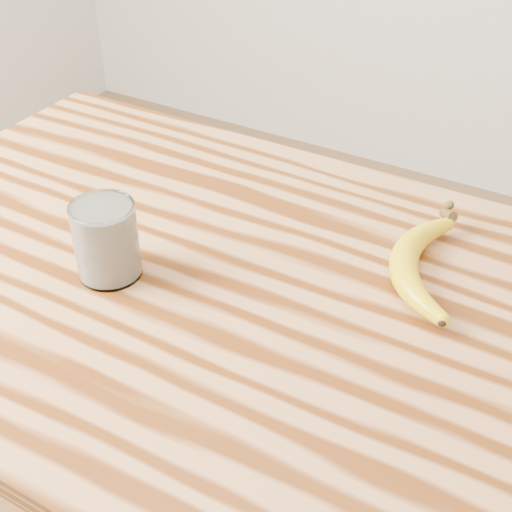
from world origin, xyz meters
The scene contains 3 objects.
table centered at (0.00, 0.00, 0.77)m, with size 1.20×0.80×0.90m.
smoothie_glass centered at (-0.13, -0.07, 0.96)m, with size 0.09×0.09×0.11m.
banana centered at (0.23, 0.14, 0.92)m, with size 0.12×0.34×0.04m, color gold, non-canonical shape.
Camera 1 is at (0.46, -0.66, 1.53)m, focal length 50.00 mm.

